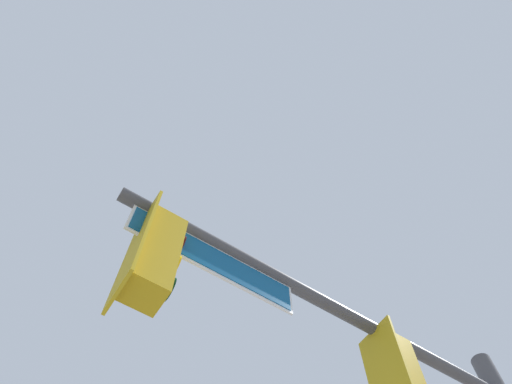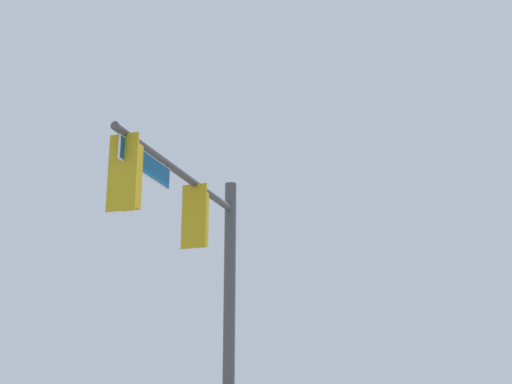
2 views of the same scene
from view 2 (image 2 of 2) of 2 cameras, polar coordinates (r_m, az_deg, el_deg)
The scene contains 1 object.
signal_pole_near at distance 14.19m, azimuth -4.43°, elevation -6.11°, with size 5.30×0.98×6.87m.
Camera 2 is at (6.63, -4.41, 1.96)m, focal length 50.00 mm.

